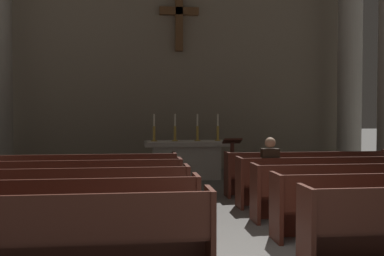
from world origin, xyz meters
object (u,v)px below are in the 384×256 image
pew_left_row_2 (61,213)px  lectern (232,163)px  pew_left_row_4 (80,186)px  candlestick_outer_right (218,132)px  pew_right_row_3 (360,191)px  lone_worshipper (269,170)px  candlestick_outer_left (154,132)px  altar (186,159)px  pew_left_row_3 (72,197)px  candlestick_inner_right (197,132)px  pew_left_row_5 (86,177)px  pew_left_row_1 (45,236)px  pew_right_row_5 (310,173)px  candlestick_inner_left (175,132)px  pew_right_row_4 (332,181)px  column_right_fourth (350,56)px

pew_left_row_2 → lectern: size_ratio=3.17×
pew_left_row_4 → candlestick_outer_right: size_ratio=5.08×
pew_right_row_3 → lone_worshipper: size_ratio=2.77×
pew_left_row_2 → candlestick_outer_left: 6.40m
candlestick_outer_left → lone_worshipper: candlestick_outer_left is taller
altar → lectern: (0.99, -1.20, 0.01)m
pew_left_row_3 → candlestick_inner_right: candlestick_inner_right is taller
pew_left_row_5 → pew_left_row_1: bearing=-90.0°
pew_left_row_1 → pew_left_row_3: same height
pew_right_row_5 → lone_worshipper: 1.66m
pew_left_row_4 → candlestick_inner_left: size_ratio=5.08×
pew_left_row_3 → pew_right_row_5: (4.71, 2.28, 0.00)m
pew_left_row_2 → pew_left_row_3: same height
pew_left_row_2 → pew_left_row_4: bearing=90.0°
altar → lone_worshipper: 4.02m
pew_right_row_4 → candlestick_outer_right: bearing=111.1°
pew_right_row_3 → pew_left_row_5: bearing=154.2°
pew_left_row_1 → candlestick_inner_left: 7.64m
pew_left_row_4 → lone_worshipper: lone_worshipper is taller
pew_left_row_4 → column_right_fourth: bearing=33.6°
pew_right_row_5 → column_right_fourth: column_right_fourth is taller
pew_left_row_3 → candlestick_inner_right: bearing=62.2°
pew_left_row_3 → column_right_fourth: 9.98m
pew_left_row_3 → lone_worshipper: 3.68m
pew_right_row_3 → candlestick_inner_right: (-2.06, 5.04, 0.76)m
pew_left_row_3 → pew_left_row_2: bearing=-90.0°
pew_left_row_2 → column_right_fourth: bearing=44.2°
pew_right_row_4 → pew_right_row_5: bearing=90.0°
candlestick_inner_left → lone_worshipper: candlestick_inner_left is taller
candlestick_inner_right → lone_worshipper: (0.83, -3.86, -0.55)m
pew_right_row_5 → candlestick_outer_right: candlestick_outer_right is taller
pew_left_row_2 → pew_right_row_3: (4.71, 1.14, 0.00)m
pew_left_row_1 → altar: altar is taller
pew_left_row_4 → pew_right_row_3: (4.71, -1.14, 0.00)m
pew_right_row_3 → candlestick_inner_left: (-2.66, 5.04, 0.76)m
pew_right_row_3 → pew_right_row_5: size_ratio=1.00×
pew_right_row_5 → lectern: 2.08m
candlestick_inner_left → pew_right_row_5: bearing=-46.1°
altar → candlestick_inner_right: candlestick_inner_right is taller
candlestick_inner_left → candlestick_outer_right: 1.15m
pew_left_row_3 → candlestick_outer_left: 5.31m
pew_left_row_3 → column_right_fourth: size_ratio=0.52×
candlestick_inner_right → lectern: (0.69, -1.20, -0.69)m
altar → candlestick_outer_right: bearing=0.0°
pew_left_row_3 → candlestick_inner_left: size_ratio=5.08×
pew_right_row_4 → pew_left_row_5: bearing=166.4°
pew_left_row_5 → altar: bearing=49.5°
pew_right_row_5 → candlestick_outer_right: bearing=118.6°
column_right_fourth → candlestick_inner_left: 5.84m
pew_left_row_4 → lone_worshipper: (3.48, 0.04, 0.22)m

